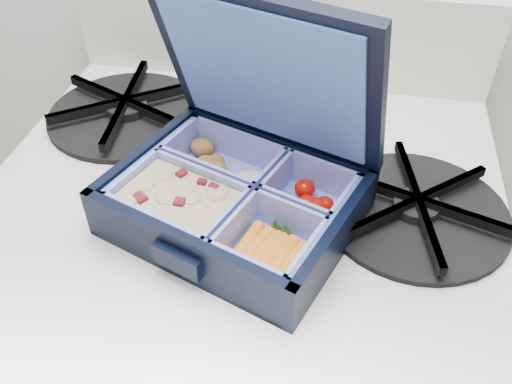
% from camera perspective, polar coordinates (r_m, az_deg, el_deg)
% --- Properties ---
extents(stove, '(0.53, 0.53, 0.80)m').
position_cam_1_polar(stove, '(0.87, -0.89, -19.37)').
color(stove, silver).
rests_on(stove, floor).
extents(bento_box, '(0.26, 0.23, 0.05)m').
position_cam_1_polar(bento_box, '(0.50, -2.29, -1.02)').
color(bento_box, black).
rests_on(bento_box, stove).
extents(burner_grate, '(0.23, 0.23, 0.03)m').
position_cam_1_polar(burner_grate, '(0.54, 16.55, -1.26)').
color(burner_grate, black).
rests_on(burner_grate, stove).
extents(burner_grate_rear, '(0.25, 0.25, 0.02)m').
position_cam_1_polar(burner_grate_rear, '(0.68, -13.43, 8.56)').
color(burner_grate_rear, black).
rests_on(burner_grate_rear, stove).
extents(fork, '(0.12, 0.15, 0.01)m').
position_cam_1_polar(fork, '(0.60, 3.77, 3.83)').
color(fork, '#AFAFAF').
rests_on(fork, stove).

